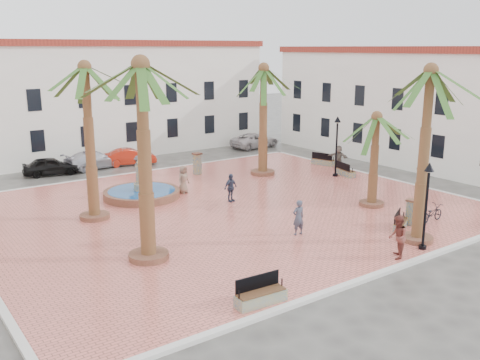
{
  "coord_description": "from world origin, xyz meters",
  "views": [
    {
      "loc": [
        -16.06,
        -23.96,
        8.91
      ],
      "look_at": [
        1.0,
        0.0,
        1.6
      ],
      "focal_mm": 40.0,
      "sensor_mm": 36.0,
      "label": 1
    }
  ],
  "objects_px": {
    "bench_s": "(261,296)",
    "litter_bin": "(410,208)",
    "car_red": "(130,157)",
    "palm_nw": "(86,85)",
    "pedestrian_north": "(138,168)",
    "lamppost_e": "(337,136)",
    "car_black": "(51,166)",
    "bench_se": "(401,224)",
    "pedestrian_fountain_a": "(183,179)",
    "palm_sw": "(141,88)",
    "car_white": "(255,140)",
    "bollard_se": "(411,212)",
    "pedestrian_fountain_b": "(231,188)",
    "fountain": "(142,192)",
    "pedestrian_east": "(338,157)",
    "bench_e": "(345,172)",
    "lamppost_s": "(427,191)",
    "bicycle_a": "(432,213)",
    "palm_s": "(429,90)",
    "cyclist_b": "(398,237)",
    "bollard_n": "(197,163)",
    "bollard_e": "(422,178)",
    "palm_ne": "(264,81)",
    "car_silver": "(94,160)",
    "cyclist_a": "(298,217)",
    "palm_e": "(376,129)"
  },
  "relations": [
    {
      "from": "bench_s",
      "to": "litter_bin",
      "type": "relative_size",
      "value": 2.66
    },
    {
      "from": "bench_s",
      "to": "car_red",
      "type": "distance_m",
      "value": 25.3
    },
    {
      "from": "palm_nw",
      "to": "pedestrian_north",
      "type": "relative_size",
      "value": 4.9
    },
    {
      "from": "lamppost_e",
      "to": "car_black",
      "type": "relative_size",
      "value": 1.09
    },
    {
      "from": "bench_se",
      "to": "pedestrian_fountain_a",
      "type": "bearing_deg",
      "value": 85.51
    },
    {
      "from": "palm_sw",
      "to": "car_red",
      "type": "relative_size",
      "value": 2.17
    },
    {
      "from": "car_white",
      "to": "bollard_se",
      "type": "bearing_deg",
      "value": 157.8
    },
    {
      "from": "bench_se",
      "to": "pedestrian_north",
      "type": "distance_m",
      "value": 18.0
    },
    {
      "from": "pedestrian_fountain_b",
      "to": "car_red",
      "type": "height_order",
      "value": "pedestrian_fountain_b"
    },
    {
      "from": "fountain",
      "to": "bench_se",
      "type": "bearing_deg",
      "value": -57.61
    },
    {
      "from": "palm_sw",
      "to": "pedestrian_north",
      "type": "relative_size",
      "value": 5.1
    },
    {
      "from": "pedestrian_fountain_b",
      "to": "pedestrian_east",
      "type": "height_order",
      "value": "pedestrian_east"
    },
    {
      "from": "litter_bin",
      "to": "bench_e",
      "type": "bearing_deg",
      "value": 65.46
    },
    {
      "from": "lamppost_s",
      "to": "bicycle_a",
      "type": "relative_size",
      "value": 2.28
    },
    {
      "from": "bench_se",
      "to": "pedestrian_north",
      "type": "relative_size",
      "value": 0.99
    },
    {
      "from": "palm_s",
      "to": "cyclist_b",
      "type": "relative_size",
      "value": 4.34
    },
    {
      "from": "bench_e",
      "to": "fountain",
      "type": "bearing_deg",
      "value": 90.12
    },
    {
      "from": "bollard_n",
      "to": "car_white",
      "type": "xyz_separation_m",
      "value": [
        10.13,
        6.6,
        -0.29
      ]
    },
    {
      "from": "palm_sw",
      "to": "palm_s",
      "type": "distance_m",
      "value": 12.35
    },
    {
      "from": "car_white",
      "to": "pedestrian_north",
      "type": "bearing_deg",
      "value": 107.08
    },
    {
      "from": "palm_s",
      "to": "bollard_e",
      "type": "relative_size",
      "value": 5.92
    },
    {
      "from": "palm_s",
      "to": "lamppost_e",
      "type": "height_order",
      "value": "palm_s"
    },
    {
      "from": "pedestrian_fountain_a",
      "to": "palm_sw",
      "type": "bearing_deg",
      "value": -147.02
    },
    {
      "from": "bicycle_a",
      "to": "pedestrian_north",
      "type": "xyz_separation_m",
      "value": [
        -8.41,
        17.13,
        0.38
      ]
    },
    {
      "from": "lamppost_s",
      "to": "bollard_se",
      "type": "relative_size",
      "value": 2.94
    },
    {
      "from": "palm_ne",
      "to": "car_silver",
      "type": "relative_size",
      "value": 1.67
    },
    {
      "from": "bench_s",
      "to": "bicycle_a",
      "type": "relative_size",
      "value": 1.12
    },
    {
      "from": "bicycle_a",
      "to": "car_white",
      "type": "distance_m",
      "value": 23.53
    },
    {
      "from": "pedestrian_north",
      "to": "pedestrian_fountain_a",
      "type": "bearing_deg",
      "value": -165.02
    },
    {
      "from": "bollard_e",
      "to": "pedestrian_north",
      "type": "distance_m",
      "value": 18.59
    },
    {
      "from": "palm_sw",
      "to": "cyclist_a",
      "type": "bearing_deg",
      "value": -11.28
    },
    {
      "from": "bench_se",
      "to": "cyclist_b",
      "type": "xyz_separation_m",
      "value": [
        -3.29,
        -2.39,
        0.7
      ]
    },
    {
      "from": "cyclist_a",
      "to": "car_silver",
      "type": "height_order",
      "value": "cyclist_a"
    },
    {
      "from": "lamppost_e",
      "to": "bollard_n",
      "type": "xyz_separation_m",
      "value": [
        -7.58,
        6.09,
        -2.05
      ]
    },
    {
      "from": "bollard_e",
      "to": "car_red",
      "type": "height_order",
      "value": "bollard_e"
    },
    {
      "from": "car_black",
      "to": "pedestrian_north",
      "type": "bearing_deg",
      "value": -131.89
    },
    {
      "from": "lamppost_s",
      "to": "cyclist_b",
      "type": "distance_m",
      "value": 2.51
    },
    {
      "from": "pedestrian_fountain_a",
      "to": "car_red",
      "type": "xyz_separation_m",
      "value": [
        0.99,
        10.11,
        -0.37
      ]
    },
    {
      "from": "palm_e",
      "to": "pedestrian_east",
      "type": "relative_size",
      "value": 3.1
    },
    {
      "from": "lamppost_s",
      "to": "lamppost_e",
      "type": "relative_size",
      "value": 0.94
    },
    {
      "from": "pedestrian_east",
      "to": "fountain",
      "type": "bearing_deg",
      "value": -111.41
    },
    {
      "from": "palm_ne",
      "to": "bollard_n",
      "type": "bearing_deg",
      "value": 144.91
    },
    {
      "from": "palm_s",
      "to": "pedestrian_east",
      "type": "xyz_separation_m",
      "value": [
        8.09,
        13.01,
        -6.1
      ]
    },
    {
      "from": "bench_s",
      "to": "pedestrian_fountain_a",
      "type": "height_order",
      "value": "pedestrian_fountain_a"
    },
    {
      "from": "bollard_e",
      "to": "car_red",
      "type": "xyz_separation_m",
      "value": [
        -11.81,
        18.03,
        -0.21
      ]
    },
    {
      "from": "palm_nw",
      "to": "palm_ne",
      "type": "distance_m",
      "value": 13.73
    },
    {
      "from": "car_black",
      "to": "bollard_se",
      "type": "bearing_deg",
      "value": -142.87
    },
    {
      "from": "palm_nw",
      "to": "lamppost_e",
      "type": "height_order",
      "value": "palm_nw"
    },
    {
      "from": "bollard_n",
      "to": "pedestrian_east",
      "type": "relative_size",
      "value": 0.89
    },
    {
      "from": "palm_e",
      "to": "bollard_n",
      "type": "relative_size",
      "value": 3.49
    }
  ]
}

